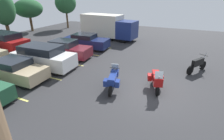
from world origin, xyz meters
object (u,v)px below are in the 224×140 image
motorcycle_third (113,79)px  car_far_red (6,42)px  car_maroon (67,49)px  motorcycle_second (197,65)px  box_truck (107,26)px  car_tan (15,70)px  motorcycle_touring (156,79)px  car_navy (86,41)px  car_white (43,57)px

motorcycle_third → car_far_red: bearing=78.9°
motorcycle_third → car_maroon: car_maroon is taller
motorcycle_second → box_truck: (6.82, 10.43, 0.97)m
car_tan → box_truck: box_truck is taller
motorcycle_touring → motorcycle_third: bearing=110.1°
motorcycle_touring → motorcycle_second: motorcycle_touring is taller
motorcycle_touring → car_navy: (5.67, 8.39, 0.08)m
motorcycle_third → car_far_red: (2.48, 12.59, 0.32)m
motorcycle_touring → car_navy: bearing=55.9°
motorcycle_second → car_far_red: (-2.17, 17.22, 0.36)m
car_maroon → motorcycle_third: bearing=-119.4°
box_truck → car_tan: bearing=177.6°
motorcycle_touring → car_navy: 10.12m
car_white → car_far_red: bearing=74.8°
motorcycle_second → motorcycle_third: motorcycle_second is taller
car_white → box_truck: box_truck is taller
car_maroon → car_far_red: (-0.91, 6.58, 0.19)m
motorcycle_second → car_white: (-3.94, 10.70, 0.31)m
motorcycle_second → car_maroon: 10.72m
car_white → car_maroon: 2.68m
motorcycle_second → car_navy: 10.80m
car_maroon → box_truck: 8.13m
car_white → box_truck: (10.76, -0.26, 0.66)m
car_far_red → car_white: bearing=-105.2°
motorcycle_second → motorcycle_third: 6.56m
motorcycle_touring → motorcycle_second: 4.40m
car_navy → car_white: bearing=179.4°
motorcycle_touring → motorcycle_third: 2.54m
car_maroon → car_far_red: size_ratio=0.92×
car_navy → car_far_red: car_far_red is taller
motorcycle_third → car_white: 6.12m
motorcycle_third → box_truck: size_ratio=0.31×
car_tan → car_maroon: bearing=-4.0°
car_far_red → car_navy: bearing=-58.4°
motorcycle_third → car_tan: size_ratio=0.52×
motorcycle_touring → car_navy: size_ratio=0.41×
motorcycle_second → motorcycle_touring: bearing=149.3°
car_tan → car_white: size_ratio=0.90×
car_navy → box_truck: 5.00m
car_white → car_navy: bearing=-0.6°
motorcycle_second → car_navy: size_ratio=0.41×
car_tan → car_maroon: size_ratio=1.00×
car_tan → motorcycle_second: bearing=-60.6°
car_maroon → box_truck: size_ratio=0.59×
car_tan → car_far_red: size_ratio=0.91×
motorcycle_second → motorcycle_third: bearing=135.1°
car_white → car_maroon: (2.68, -0.06, -0.14)m
motorcycle_second → car_white: size_ratio=0.42×
car_white → car_navy: size_ratio=0.99×
box_truck → car_navy: bearing=177.7°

